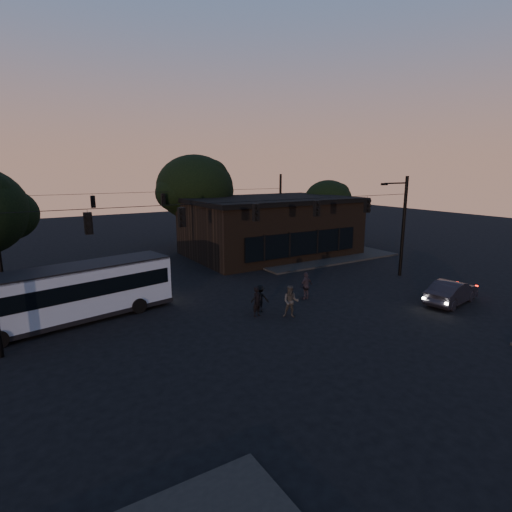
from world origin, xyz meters
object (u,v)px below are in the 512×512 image
building (270,226)px  pedestrian_a (257,302)px  car (452,292)px  pedestrian_d (260,298)px  pedestrian_c (306,286)px  bus (71,291)px  pedestrian_b (291,301)px

building → pedestrian_a: 16.97m
car → pedestrian_a: pedestrian_a is taller
building → car: bearing=-86.2°
building → pedestrian_a: size_ratio=9.11×
pedestrian_d → pedestrian_c: bearing=-141.4°
building → bus: bearing=-154.0°
car → pedestrian_b: 10.20m
bus → building: bearing=15.3°
pedestrian_b → pedestrian_c: (2.68, 2.01, -0.03)m
car → pedestrian_a: size_ratio=2.57×
building → pedestrian_a: (-9.95, -13.63, -1.86)m
building → pedestrian_c: (-5.79, -12.71, -1.84)m
bus → pedestrian_b: (10.21, -5.60, -0.77)m
pedestrian_a → pedestrian_d: (0.55, 0.58, -0.06)m
bus → pedestrian_a: 9.86m
pedestrian_b → building: bearing=99.8°
car → pedestrian_d: (-10.60, 4.93, 0.07)m
building → pedestrian_a: bearing=-126.1°
bus → car: (19.88, -8.85, -0.96)m
pedestrian_b → pedestrian_d: size_ratio=1.15×
pedestrian_d → building: bearing=-92.4°
pedestrian_a → pedestrian_b: pedestrian_b is taller
pedestrian_c → pedestrian_a: bearing=4.4°
pedestrian_a → pedestrian_b: size_ratio=0.94×
pedestrian_c → building: bearing=-122.5°
bus → pedestrian_a: (8.73, -4.50, -0.83)m
pedestrian_b → pedestrian_c: 3.35m
pedestrian_c → car: bearing=135.1°
pedestrian_c → pedestrian_d: bearing=-2.8°
building → pedestrian_b: size_ratio=8.53×
pedestrian_a → pedestrian_d: bearing=26.1°
pedestrian_a → pedestrian_b: 1.84m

